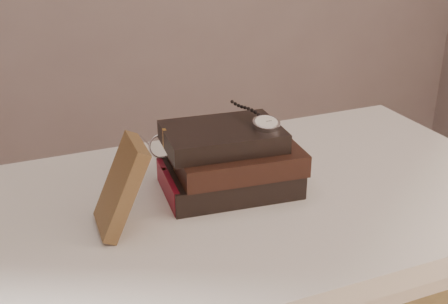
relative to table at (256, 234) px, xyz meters
name	(u,v)px	position (x,y,z in m)	size (l,w,h in m)	color
table	(256,234)	(0.00, 0.00, 0.00)	(1.00, 0.60, 0.75)	silver
book_stack	(230,161)	(-0.04, 0.03, 0.15)	(0.25, 0.19, 0.12)	black
journal	(121,187)	(-0.25, -0.03, 0.17)	(0.02, 0.10, 0.15)	#47301B
pocket_watch	(264,122)	(0.02, 0.02, 0.22)	(0.05, 0.15, 0.02)	silver
eyeglasses	(174,144)	(-0.12, 0.12, 0.16)	(0.11, 0.12, 0.05)	silver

